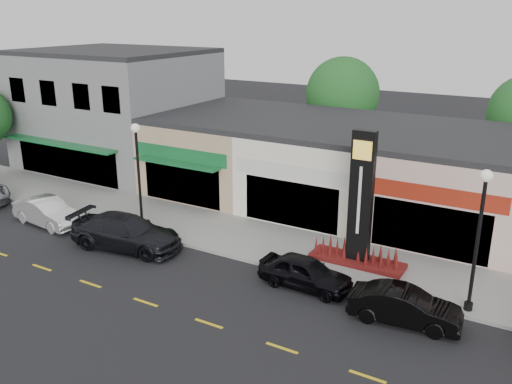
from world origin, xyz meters
TOP-DOWN VIEW (x-y plane):
  - ground at (0.00, 0.00)m, footprint 120.00×120.00m
  - sidewalk at (0.00, 4.35)m, footprint 52.00×4.30m
  - curb at (0.00, 2.10)m, footprint 52.00×0.20m
  - building_grey_2story at (-18.00, 11.48)m, footprint 12.00×10.95m
  - shop_beige at (-8.50, 11.46)m, footprint 7.00×10.85m
  - shop_cream at (-1.50, 11.47)m, footprint 7.00×10.01m
  - shop_pink_w at (5.50, 11.47)m, footprint 7.00×10.01m
  - tree_rear_west at (-4.00, 19.50)m, footprint 5.20×5.20m
  - lamp_west_near at (-8.00, 2.50)m, footprint 0.44×0.44m
  - lamp_east_near at (8.00, 2.50)m, footprint 0.44×0.44m
  - pylon_sign at (3.00, 4.20)m, footprint 4.20×1.30m
  - car_white_van at (-12.89, 0.65)m, footprint 1.90×4.43m
  - car_dark_sedan at (-7.21, 0.51)m, footprint 3.02×5.79m
  - car_black_sedan at (1.84, 1.26)m, footprint 1.70×3.96m
  - car_black_conv at (6.10, 0.64)m, footprint 1.79×4.13m

SIDE VIEW (x-z plane):
  - ground at x=0.00m, z-range 0.00..0.00m
  - sidewalk at x=0.00m, z-range 0.00..0.15m
  - curb at x=0.00m, z-range 0.00..0.15m
  - car_black_conv at x=6.10m, z-range 0.00..1.32m
  - car_black_sedan at x=1.84m, z-range 0.00..1.33m
  - car_white_van at x=-12.89m, z-range 0.00..1.42m
  - car_dark_sedan at x=-7.21m, z-range 0.00..1.60m
  - pylon_sign at x=3.00m, z-range -0.73..5.27m
  - shop_cream at x=-1.50m, z-range 0.00..4.80m
  - shop_pink_w at x=5.50m, z-range 0.00..4.80m
  - shop_beige at x=-8.50m, z-range 0.00..4.80m
  - lamp_west_near at x=-8.00m, z-range 0.74..6.21m
  - lamp_east_near at x=8.00m, z-range 0.74..6.21m
  - building_grey_2story at x=-18.00m, z-range -0.01..8.29m
  - tree_rear_west at x=-4.00m, z-range 1.30..9.13m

